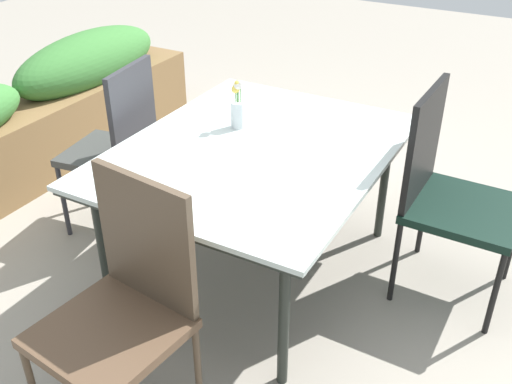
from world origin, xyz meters
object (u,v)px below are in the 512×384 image
at_px(chair_end_left, 125,299).
at_px(flower_vase, 237,107).
at_px(chair_far_side, 118,141).
at_px(chair_near_right, 448,187).
at_px(planter_box, 24,122).
at_px(dining_table, 256,156).

bearing_deg(chair_end_left, flower_vase, -73.04).
height_order(chair_far_side, chair_near_right, chair_near_right).
xyz_separation_m(chair_near_right, planter_box, (-0.16, 2.67, -0.19)).
height_order(chair_far_side, flower_vase, chair_far_side).
distance_m(chair_far_side, planter_box, 1.01).
relative_size(chair_far_side, planter_box, 0.34).
bearing_deg(dining_table, planter_box, 84.51).
relative_size(dining_table, chair_near_right, 1.44).
distance_m(chair_near_right, chair_end_left, 1.57).
distance_m(chair_near_right, flower_vase, 1.08).
bearing_deg(chair_near_right, dining_table, -67.08).
xyz_separation_m(chair_far_side, planter_box, (0.19, 0.97, -0.17)).
distance_m(dining_table, chair_end_left, 1.00).
distance_m(chair_far_side, flower_vase, 0.73).
xyz_separation_m(chair_end_left, planter_box, (1.17, 1.84, -0.16)).
bearing_deg(planter_box, chair_near_right, -86.56).
height_order(dining_table, chair_near_right, chair_near_right).
bearing_deg(flower_vase, chair_near_right, -80.27).
xyz_separation_m(chair_far_side, flower_vase, (0.17, -0.66, 0.27)).
relative_size(dining_table, chair_end_left, 1.50).
relative_size(chair_end_left, flower_vase, 3.99).
distance_m(flower_vase, planter_box, 1.69).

